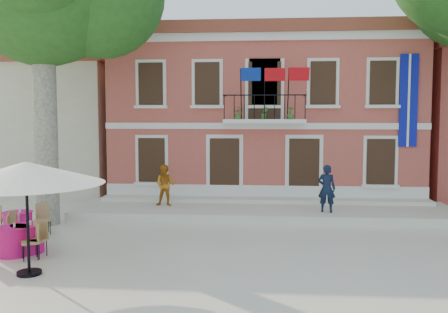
% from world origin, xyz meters
% --- Properties ---
extents(ground, '(90.00, 90.00, 0.00)m').
position_xyz_m(ground, '(0.00, 0.00, 0.00)').
color(ground, beige).
rests_on(ground, ground).
extents(main_building, '(13.50, 9.59, 7.50)m').
position_xyz_m(main_building, '(2.00, 9.99, 3.78)').
color(main_building, '#B44541').
rests_on(main_building, ground).
extents(neighbor_west, '(9.40, 9.40, 6.40)m').
position_xyz_m(neighbor_west, '(-9.50, 11.00, 3.22)').
color(neighbor_west, beige).
rests_on(neighbor_west, ground).
extents(terrace, '(14.00, 3.40, 0.30)m').
position_xyz_m(terrace, '(2.00, 4.40, 0.15)').
color(terrace, silver).
rests_on(terrace, ground).
extents(patio_umbrella, '(3.58, 3.58, 2.66)m').
position_xyz_m(patio_umbrella, '(-3.48, -3.07, 2.39)').
color(patio_umbrella, black).
rests_on(patio_umbrella, ground).
extents(pedestrian_navy, '(0.69, 0.52, 1.69)m').
position_xyz_m(pedestrian_navy, '(4.21, 3.60, 1.15)').
color(pedestrian_navy, black).
rests_on(pedestrian_navy, terrace).
extents(pedestrian_orange, '(0.77, 0.61, 1.57)m').
position_xyz_m(pedestrian_orange, '(-1.73, 4.39, 1.09)').
color(pedestrian_orange, '#C26B16').
rests_on(pedestrian_orange, terrace).
extents(cafe_table_0, '(1.75, 1.85, 0.95)m').
position_xyz_m(cafe_table_0, '(-4.68, -1.57, 0.43)').
color(cafe_table_0, '#DC148C').
rests_on(cafe_table_0, ground).
extents(cafe_table_1, '(1.31, 1.88, 0.95)m').
position_xyz_m(cafe_table_1, '(-4.40, -1.24, 0.42)').
color(cafe_table_1, '#DC148C').
rests_on(cafe_table_1, ground).
extents(cafe_table_3, '(1.87, 1.65, 0.95)m').
position_xyz_m(cafe_table_3, '(-5.54, 0.44, 0.43)').
color(cafe_table_3, '#DC148C').
rests_on(cafe_table_3, ground).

